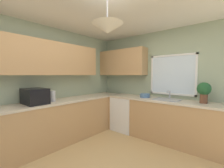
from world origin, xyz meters
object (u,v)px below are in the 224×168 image
object	(u,v)px
sink_assembly	(167,99)
potted_plant	(204,90)
dishwasher	(126,113)
kettle	(53,96)
microwave	(35,96)
bowl	(145,96)

from	to	relation	value
sink_assembly	potted_plant	distance (m)	0.72
dishwasher	kettle	size ratio (longest dim) A/B	3.88
kettle	microwave	bearing A→B (deg)	-93.40
kettle	sink_assembly	world-z (taller)	kettle
dishwasher	bowl	bearing A→B (deg)	3.19
sink_assembly	potted_plant	size ratio (longest dim) A/B	1.33
microwave	bowl	xyz separation A→B (m)	(1.20, 2.06, -0.10)
microwave	potted_plant	xyz separation A→B (m)	(2.42, 2.11, 0.10)
sink_assembly	kettle	bearing A→B (deg)	-134.83
potted_plant	microwave	bearing A→B (deg)	-138.88
bowl	kettle	bearing A→B (deg)	-124.41
dishwasher	kettle	distance (m)	1.90
bowl	microwave	bearing A→B (deg)	-120.22
dishwasher	sink_assembly	world-z (taller)	sink_assembly
dishwasher	potted_plant	xyz separation A→B (m)	(1.76, 0.08, 0.72)
dishwasher	microwave	distance (m)	2.22
microwave	potted_plant	bearing A→B (deg)	41.12
dishwasher	bowl	size ratio (longest dim) A/B	3.62
kettle	dishwasher	bearing A→B (deg)	69.27
microwave	potted_plant	distance (m)	3.21
microwave	sink_assembly	xyz separation A→B (m)	(1.74, 2.07, -0.13)
kettle	sink_assembly	xyz separation A→B (m)	(1.72, 1.73, -0.10)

